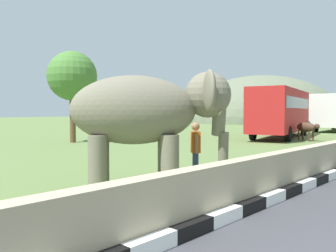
# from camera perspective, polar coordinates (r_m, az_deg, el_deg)

# --- Properties ---
(striped_curb) EXTENTS (16.20, 0.20, 0.24)m
(striped_curb) POSITION_cam_1_polar(r_m,az_deg,el_deg) (5.43, 0.72, -17.50)
(striped_curb) COLOR white
(striped_curb) RESTS_ON ground_plane
(barrier_parapet) EXTENTS (28.00, 0.36, 1.00)m
(barrier_parapet) POSITION_cam_1_polar(r_m,az_deg,el_deg) (7.32, 11.59, -9.20)
(barrier_parapet) COLOR tan
(barrier_parapet) RESTS_ON ground_plane
(elephant) EXTENTS (3.90, 3.75, 2.96)m
(elephant) POSITION_cam_1_polar(r_m,az_deg,el_deg) (8.73, -3.20, 2.27)
(elephant) COLOR #716B59
(elephant) RESTS_ON ground_plane
(person_handler) EXTENTS (0.52, 0.52, 1.66)m
(person_handler) POSITION_cam_1_polar(r_m,az_deg,el_deg) (9.83, 4.48, -3.67)
(person_handler) COLOR navy
(person_handler) RESTS_ON ground_plane
(bus_red) EXTENTS (10.35, 4.81, 3.50)m
(bus_red) POSITION_cam_1_polar(r_m,az_deg,el_deg) (27.15, 17.82, 2.58)
(bus_red) COLOR #B21E1E
(bus_red) RESTS_ON ground_plane
(cow_near) EXTENTS (1.15, 1.90, 1.23)m
(cow_near) POSITION_cam_1_polar(r_m,az_deg,el_deg) (24.87, 21.52, -0.25)
(cow_near) COLOR #473323
(cow_near) RESTS_ON ground_plane
(cow_mid) EXTENTS (0.81, 1.92, 1.23)m
(cow_mid) POSITION_cam_1_polar(r_m,az_deg,el_deg) (31.54, 20.34, 0.30)
(cow_mid) COLOR tan
(cow_mid) RESTS_ON ground_plane
(tree_distant) EXTENTS (3.07, 3.07, 5.69)m
(tree_distant) POSITION_cam_1_polar(r_m,az_deg,el_deg) (22.84, -15.27, 7.75)
(tree_distant) COLOR brown
(tree_distant) RESTS_ON ground_plane
(hill_east) EXTENTS (33.84, 27.07, 16.79)m
(hill_east) POSITION_cam_1_polar(r_m,az_deg,el_deg) (66.96, 15.17, 0.69)
(hill_east) COLOR #626B53
(hill_east) RESTS_ON ground_plane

